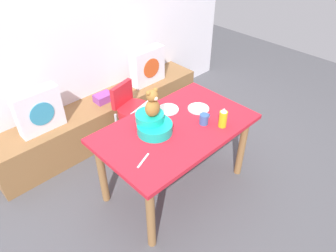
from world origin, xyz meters
TOP-DOWN VIEW (x-y plane):
  - ground_plane at (0.00, 0.00)m, footprint 8.00×8.00m
  - back_wall at (0.00, 1.44)m, footprint 4.40×0.10m
  - window_bench at (0.00, 1.17)m, footprint 2.60×0.44m
  - pillow_floral_left at (-0.72, 1.15)m, footprint 0.44×0.15m
  - pillow_floral_right at (0.67, 1.15)m, footprint 0.44×0.15m
  - book_stack at (0.01, 1.17)m, footprint 0.20×0.14m
  - dining_table at (0.00, 0.00)m, footprint 1.38×0.84m
  - highchair at (0.08, 0.73)m, footprint 0.40×0.50m
  - infant_seat_teal at (-0.19, 0.09)m, footprint 0.30×0.33m
  - teddy_bear at (-0.19, 0.09)m, footprint 0.13×0.12m
  - ketchup_bottle at (0.29, -0.27)m, footprint 0.07×0.07m
  - coffee_mug at (0.21, -0.14)m, footprint 0.12×0.08m
  - dinner_plate_near at (0.34, 0.04)m, footprint 0.20×0.20m
  - dinner_plate_far at (0.13, 0.23)m, footprint 0.20×0.20m
  - table_fork at (-0.48, -0.13)m, footprint 0.16×0.08m

SIDE VIEW (x-z plane):
  - ground_plane at x=0.00m, z-range 0.00..0.00m
  - window_bench at x=0.00m, z-range 0.00..0.46m
  - book_stack at x=0.01m, z-range 0.46..0.55m
  - highchair at x=0.08m, z-range 0.13..0.92m
  - dining_table at x=0.00m, z-range 0.27..1.01m
  - pillow_floral_left at x=-0.72m, z-range 0.46..0.90m
  - pillow_floral_right at x=0.67m, z-range 0.46..0.90m
  - table_fork at x=-0.48m, z-range 0.74..0.75m
  - dinner_plate_near at x=0.34m, z-range 0.74..0.75m
  - dinner_plate_far at x=0.13m, z-range 0.74..0.75m
  - coffee_mug at x=0.21m, z-range 0.74..0.84m
  - infant_seat_teal at x=-0.19m, z-range 0.73..0.89m
  - ketchup_bottle at x=0.29m, z-range 0.73..0.92m
  - teddy_bear at x=-0.19m, z-range 0.89..1.14m
  - back_wall at x=0.00m, z-range 0.00..2.60m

